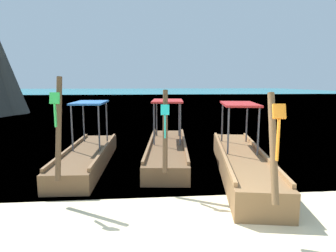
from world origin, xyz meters
name	(u,v)px	position (x,y,z in m)	size (l,w,h in m)	color
ground	(192,249)	(0.00, 0.00, 0.00)	(120.00, 120.00, 0.00)	beige
sea_water	(144,94)	(0.00, 62.14, 0.00)	(120.00, 120.00, 0.00)	#147A89
longtail_boat_green_ribbon	(88,155)	(-2.49, 4.93, 0.34)	(1.38, 5.54, 2.77)	brown
longtail_boat_turquoise_ribbon	(167,149)	(0.11, 5.61, 0.33)	(1.87, 6.20, 2.46)	brown
longtail_boat_orange_ribbon	(241,162)	(2.07, 3.65, 0.37)	(2.26, 6.69, 2.46)	brown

